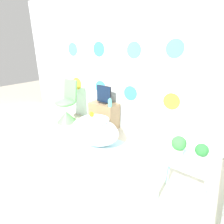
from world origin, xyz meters
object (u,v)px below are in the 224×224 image
object	(u,v)px
chair	(66,109)
potted_plant_right	(201,154)
tv	(104,95)
potted_plant_left	(179,145)
vase	(110,103)
bathtub	(94,131)

from	to	relation	value
chair	potted_plant_right	world-z (taller)	chair
tv	potted_plant_left	distance (m)	1.96
tv	vase	bearing A→B (deg)	-25.44
potted_plant_left	potted_plant_right	bearing A→B (deg)	-0.55
chair	potted_plant_left	xyz separation A→B (m)	(2.56, -0.68, 0.36)
bathtub	chair	world-z (taller)	chair
chair	vase	distance (m)	1.13
tv	potted_plant_right	world-z (taller)	tv
bathtub	vase	bearing A→B (deg)	91.44
bathtub	potted_plant_left	bearing A→B (deg)	-13.92
potted_plant_left	bathtub	bearing A→B (deg)	166.08
potted_plant_left	chair	bearing A→B (deg)	165.16
vase	chair	bearing A→B (deg)	-171.82
tv	vase	size ratio (longest dim) A/B	2.18
chair	vase	world-z (taller)	chair
tv	potted_plant_left	bearing A→B (deg)	-28.75
tv	potted_plant_right	distance (m)	2.15
bathtub	tv	bearing A→B (deg)	112.92
bathtub	tv	xyz separation A→B (m)	(-0.24, 0.58, 0.46)
vase	potted_plant_right	world-z (taller)	potted_plant_right
tv	bathtub	bearing A→B (deg)	-67.08
chair	potted_plant_right	size ratio (longest dim) A/B	4.39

